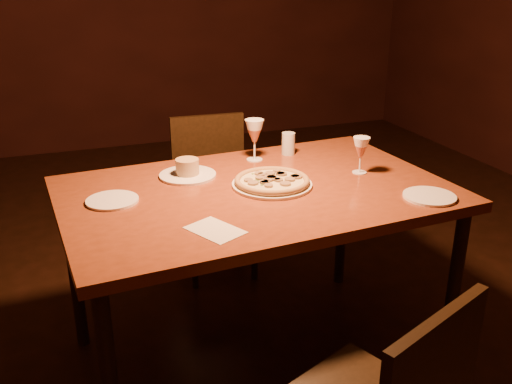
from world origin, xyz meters
name	(u,v)px	position (x,y,z in m)	size (l,w,h in m)	color
floor	(239,343)	(0.00, 0.00, 0.00)	(7.00, 7.00, 0.00)	black
dining_table	(256,205)	(0.04, -0.12, 0.77)	(1.63, 1.11, 0.84)	brown
chair_far	(214,186)	(0.13, 0.81, 0.50)	(0.46, 0.46, 0.89)	black
pizza_plate	(272,182)	(0.11, -0.11, 0.86)	(0.33, 0.33, 0.04)	white
ramekin_saucer	(187,171)	(-0.19, 0.12, 0.86)	(0.25, 0.25, 0.08)	white
wine_glass_far	(254,140)	(0.16, 0.23, 0.94)	(0.09, 0.09, 0.19)	#AA6147
wine_glass_right	(361,155)	(0.54, -0.10, 0.92)	(0.07, 0.07, 0.16)	#AA6147
water_tumbler	(288,144)	(0.35, 0.26, 0.89)	(0.06, 0.06, 0.11)	silver
side_plate_left	(112,200)	(-0.53, -0.06, 0.84)	(0.20, 0.20, 0.01)	white
side_plate_near	(429,196)	(0.65, -0.45, 0.84)	(0.21, 0.21, 0.01)	white
menu_card	(215,230)	(-0.23, -0.44, 0.84)	(0.13, 0.19, 0.00)	silver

